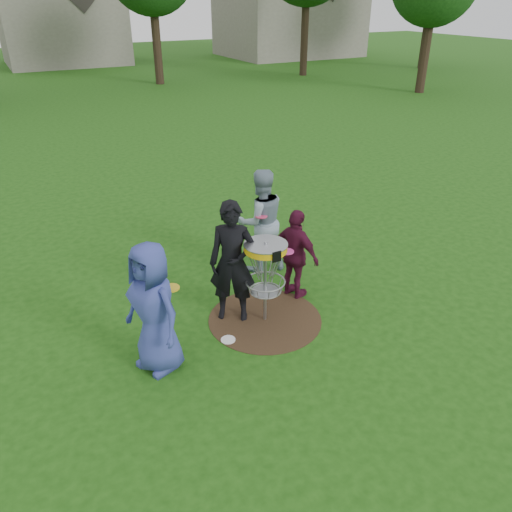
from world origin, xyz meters
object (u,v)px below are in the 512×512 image
player_grey (260,221)px  disc_golf_basket (265,263)px  player_black (232,263)px  player_maroon (296,255)px  player_blue (154,308)px

player_grey → disc_golf_basket: player_grey is taller
player_black → player_grey: (1.13, 1.19, -0.01)m
player_black → player_maroon: 1.21m
player_grey → player_black: bearing=53.7°
player_grey → player_maroon: player_grey is taller
player_maroon → disc_golf_basket: 0.92m
player_grey → player_maroon: size_ratio=1.24×
player_black → disc_golf_basket: 0.51m
player_blue → player_black: 1.54m
player_blue → player_maroon: player_blue is taller
player_maroon → player_blue: bearing=86.5°
player_blue → disc_golf_basket: player_blue is taller
disc_golf_basket → player_maroon: bearing=26.4°
player_grey → player_maroon: 1.13m
player_grey → disc_golf_basket: 1.68m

